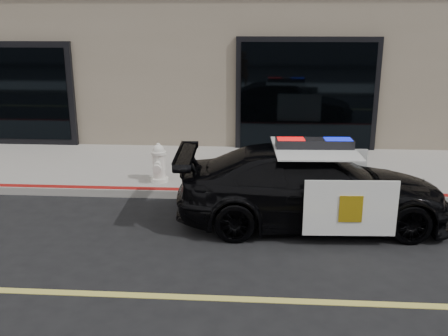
{
  "coord_description": "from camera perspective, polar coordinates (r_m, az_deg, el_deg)",
  "views": [
    {
      "loc": [
        -2.17,
        -5.32,
        3.23
      ],
      "look_at": [
        -2.69,
        2.2,
        1.0
      ],
      "focal_mm": 40.0,
      "sensor_mm": 36.0,
      "label": 1
    }
  ],
  "objects": [
    {
      "name": "ground",
      "position": [
        6.59,
        23.36,
        -14.36
      ],
      "size": [
        120.0,
        120.0,
        0.0
      ],
      "primitive_type": "plane",
      "color": "black",
      "rests_on": "ground"
    },
    {
      "name": "sidewalk_n",
      "position": [
        11.24,
        14.92,
        -0.39
      ],
      "size": [
        60.0,
        3.5,
        0.15
      ],
      "primitive_type": "cube",
      "color": "gray",
      "rests_on": "ground"
    },
    {
      "name": "police_car",
      "position": [
        8.23,
        10.04,
        -2.07
      ],
      "size": [
        2.24,
        4.55,
        1.44
      ],
      "color": "black",
      "rests_on": "ground"
    },
    {
      "name": "fire_hydrant",
      "position": [
        9.93,
        -7.45,
        0.46
      ],
      "size": [
        0.35,
        0.49,
        0.78
      ],
      "color": "white",
      "rests_on": "sidewalk_n"
    }
  ]
}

